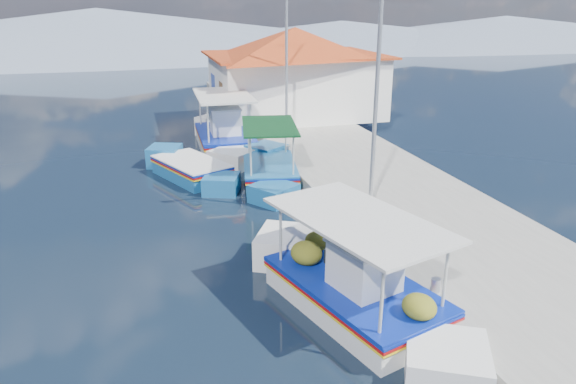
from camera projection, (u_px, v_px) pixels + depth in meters
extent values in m
plane|color=black|center=(230.00, 271.00, 13.01)|extent=(160.00, 160.00, 0.00)
cube|color=#99978F|center=(357.00, 169.00, 19.88)|extent=(5.00, 44.00, 0.50)
cylinder|color=#A5A8AD|center=(436.00, 285.00, 11.08)|extent=(0.20, 0.20, 0.30)
cylinder|color=#A5A8AD|center=(345.00, 202.00, 15.59)|extent=(0.20, 0.20, 0.30)
cylinder|color=#A5A8AD|center=(288.00, 149.00, 21.00)|extent=(0.20, 0.20, 0.30)
cylinder|color=#A5A8AD|center=(254.00, 118.00, 26.41)|extent=(0.20, 0.20, 0.30)
cube|color=white|center=(354.00, 301.00, 11.33)|extent=(3.03, 4.35, 0.86)
cube|color=white|center=(343.00, 243.00, 13.75)|extent=(1.95, 1.95, 0.95)
cube|color=white|center=(371.00, 382.00, 8.95)|extent=(1.90, 1.90, 0.82)
cube|color=navy|center=(355.00, 284.00, 11.19)|extent=(3.13, 4.48, 0.05)
cube|color=#A00D0E|center=(355.00, 288.00, 11.22)|extent=(3.13, 4.48, 0.05)
cube|color=yellow|center=(354.00, 290.00, 11.24)|extent=(3.13, 4.48, 0.04)
cube|color=navy|center=(355.00, 282.00, 11.17)|extent=(3.13, 4.45, 0.05)
cube|color=brown|center=(355.00, 283.00, 11.18)|extent=(2.86, 4.23, 0.05)
cube|color=white|center=(357.00, 268.00, 10.75)|extent=(1.39, 1.44, 1.00)
cube|color=silver|center=(359.00, 245.00, 10.58)|extent=(1.51, 1.56, 0.05)
cylinder|color=beige|center=(314.00, 220.00, 12.49)|extent=(0.06, 0.06, 1.46)
cylinder|color=beige|center=(382.00, 220.00, 12.49)|extent=(0.06, 0.06, 1.46)
cylinder|color=beige|center=(322.00, 294.00, 9.38)|extent=(0.06, 0.06, 1.46)
cylinder|color=beige|center=(413.00, 294.00, 9.37)|extent=(0.06, 0.06, 1.46)
cube|color=silver|center=(358.00, 219.00, 10.68)|extent=(3.13, 4.38, 0.06)
ellipsoid|color=#505215|center=(333.00, 245.00, 12.29)|extent=(0.69, 0.76, 0.52)
ellipsoid|color=#505215|center=(358.00, 239.00, 12.73)|extent=(0.58, 0.64, 0.44)
ellipsoid|color=#505215|center=(376.00, 317.00, 9.56)|extent=(0.62, 0.68, 0.46)
sphere|color=#E55D07|center=(396.00, 242.00, 11.46)|extent=(0.36, 0.36, 0.36)
cube|color=#185890|center=(270.00, 176.00, 19.34)|extent=(2.35, 3.56, 0.84)
cube|color=#185890|center=(246.00, 158.00, 21.15)|extent=(1.77, 1.77, 0.93)
cube|color=#185890|center=(297.00, 194.00, 17.54)|extent=(1.72, 1.72, 0.80)
cube|color=navy|center=(270.00, 165.00, 19.20)|extent=(2.42, 3.67, 0.05)
cube|color=#A00D0E|center=(270.00, 167.00, 19.23)|extent=(2.42, 3.67, 0.04)
cube|color=yellow|center=(270.00, 169.00, 19.25)|extent=(2.42, 3.67, 0.04)
cube|color=#185890|center=(270.00, 164.00, 19.18)|extent=(2.43, 3.64, 0.04)
cube|color=brown|center=(270.00, 164.00, 19.19)|extent=(2.20, 3.47, 0.04)
cylinder|color=beige|center=(236.00, 139.00, 19.81)|extent=(0.06, 0.06, 1.42)
cylinder|color=beige|center=(271.00, 135.00, 20.41)|extent=(0.06, 0.06, 1.42)
cylinder|color=beige|center=(268.00, 158.00, 17.49)|extent=(0.06, 0.06, 1.42)
cylinder|color=beige|center=(306.00, 152.00, 18.09)|extent=(0.06, 0.06, 1.42)
cube|color=#0A3618|center=(269.00, 126.00, 18.71)|extent=(2.44, 3.58, 0.06)
cube|color=#185890|center=(192.00, 173.00, 19.62)|extent=(2.73, 3.48, 0.86)
cube|color=#185890|center=(207.00, 155.00, 21.51)|extent=(1.52, 1.52, 0.95)
cube|color=#185890|center=(174.00, 191.00, 17.76)|extent=(1.48, 1.48, 0.81)
cube|color=navy|center=(191.00, 163.00, 19.49)|extent=(2.81, 3.58, 0.05)
cube|color=#A00D0E|center=(191.00, 165.00, 19.51)|extent=(2.81, 3.58, 0.05)
cube|color=yellow|center=(191.00, 166.00, 19.53)|extent=(2.81, 3.58, 0.04)
cube|color=white|center=(191.00, 161.00, 19.46)|extent=(2.81, 3.56, 0.05)
cube|color=brown|center=(191.00, 162.00, 19.47)|extent=(2.58, 3.37, 0.05)
cube|color=white|center=(225.00, 144.00, 23.43)|extent=(2.31, 4.22, 0.97)
cube|color=white|center=(213.00, 127.00, 25.85)|extent=(2.19, 2.19, 1.08)
cube|color=white|center=(239.00, 160.00, 21.05)|extent=(2.13, 2.13, 0.92)
cube|color=navy|center=(225.00, 134.00, 23.28)|extent=(2.38, 4.34, 0.06)
cube|color=#A00D0E|center=(225.00, 136.00, 23.31)|extent=(2.38, 4.34, 0.05)
cube|color=yellow|center=(225.00, 137.00, 23.33)|extent=(2.38, 4.34, 0.04)
cube|color=navy|center=(225.00, 132.00, 23.25)|extent=(2.40, 4.30, 0.05)
cube|color=brown|center=(225.00, 133.00, 23.27)|extent=(2.14, 4.13, 0.05)
cube|color=white|center=(226.00, 122.00, 22.80)|extent=(1.24, 1.38, 1.13)
cube|color=silver|center=(225.00, 108.00, 22.60)|extent=(1.35, 1.49, 0.06)
cylinder|color=beige|center=(197.00, 108.00, 24.28)|extent=(0.07, 0.07, 1.64)
cylinder|color=beige|center=(234.00, 106.00, 24.79)|extent=(0.07, 0.07, 1.64)
cylinder|color=beige|center=(212.00, 124.00, 21.18)|extent=(0.07, 0.07, 1.64)
cylinder|color=beige|center=(254.00, 121.00, 21.69)|extent=(0.07, 0.07, 1.64)
cube|color=silver|center=(223.00, 95.00, 22.70)|extent=(2.42, 4.22, 0.07)
cube|color=white|center=(295.00, 86.00, 27.48)|extent=(8.00, 6.00, 3.00)
cube|color=#C04A1A|center=(295.00, 55.00, 26.95)|extent=(8.64, 6.48, 0.10)
pyramid|color=#C04A1A|center=(295.00, 42.00, 26.73)|extent=(10.49, 10.49, 1.40)
cube|color=brown|center=(222.00, 103.00, 25.71)|extent=(0.06, 1.00, 2.00)
cube|color=navy|center=(213.00, 83.00, 27.76)|extent=(0.06, 1.20, 0.90)
cylinder|color=#A5A8AD|center=(376.00, 103.00, 14.82)|extent=(0.12, 0.12, 6.00)
cylinder|color=#A5A8AD|center=(286.00, 66.00, 22.94)|extent=(0.12, 0.12, 6.00)
cone|color=slate|center=(99.00, 33.00, 61.38)|extent=(96.00, 96.00, 5.50)
cone|color=slate|center=(341.00, 36.00, 69.54)|extent=(76.80, 76.80, 3.80)
cone|color=slate|center=(505.00, 31.00, 76.02)|extent=(89.60, 89.60, 4.20)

